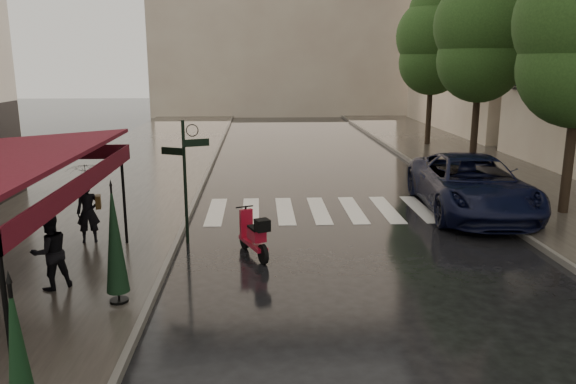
{
  "coord_description": "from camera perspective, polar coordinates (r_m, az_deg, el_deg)",
  "views": [
    {
      "loc": [
        0.61,
        -10.59,
        4.49
      ],
      "look_at": [
        1.31,
        2.56,
        1.4
      ],
      "focal_mm": 35.0,
      "sensor_mm": 36.0,
      "label": 1
    }
  ],
  "objects": [
    {
      "name": "signpost",
      "position": [
        13.96,
        -10.42,
        2.02
      ],
      "size": [
        1.17,
        0.29,
        3.1
      ],
      "color": "black",
      "rests_on": "ground"
    },
    {
      "name": "ground",
      "position": [
        11.52,
        -5.93,
        -9.81
      ],
      "size": [
        120.0,
        120.0,
        0.0
      ],
      "primitive_type": "plane",
      "color": "black",
      "rests_on": "ground"
    },
    {
      "name": "pedestrian_terrace",
      "position": [
        11.87,
        -23.0,
        -5.62
      ],
      "size": [
        0.93,
        0.9,
        1.51
      ],
      "primitive_type": "imported",
      "rotation": [
        0.0,
        0.0,
        3.83
      ],
      "color": "black",
      "rests_on": "sidewalk_near"
    },
    {
      "name": "sidewalk_far",
      "position": [
        24.95,
        19.75,
        2.19
      ],
      "size": [
        5.5,
        60.0,
        0.12
      ],
      "primitive_type": "cube",
      "color": "#38332D",
      "rests_on": "ground"
    },
    {
      "name": "scooter",
      "position": [
        13.13,
        -3.46,
        -4.49
      ],
      "size": [
        0.82,
        1.56,
        1.08
      ],
      "rotation": [
        0.0,
        0.0,
        0.38
      ],
      "color": "black",
      "rests_on": "ground"
    },
    {
      "name": "crosswalk",
      "position": [
        17.34,
        4.9,
        -1.82
      ],
      "size": [
        7.85,
        3.2,
        0.01
      ],
      "color": "silver",
      "rests_on": "ground"
    },
    {
      "name": "parasol_back",
      "position": [
        10.65,
        -17.2,
        -4.62
      ],
      "size": [
        0.42,
        0.42,
        2.26
      ],
      "color": "black",
      "rests_on": "sidewalk_near"
    },
    {
      "name": "parked_car",
      "position": [
        17.75,
        18.13,
        0.71
      ],
      "size": [
        3.25,
        6.32,
        1.71
      ],
      "primitive_type": "imported",
      "rotation": [
        0.0,
        0.0,
        -0.07
      ],
      "color": "black",
      "rests_on": "ground"
    },
    {
      "name": "sidewalk_near",
      "position": [
        23.58,
        -15.51,
        1.89
      ],
      "size": [
        6.0,
        60.0,
        0.12
      ],
      "primitive_type": "cube",
      "color": "#38332D",
      "rests_on": "ground"
    },
    {
      "name": "pedestrian_with_umbrella",
      "position": [
        14.38,
        -19.87,
        1.23
      ],
      "size": [
        1.07,
        1.08,
        2.37
      ],
      "rotation": [
        0.0,
        0.0,
        0.22
      ],
      "color": "black",
      "rests_on": "sidewalk_near"
    },
    {
      "name": "tree_far",
      "position": [
        30.97,
        14.51,
        14.59
      ],
      "size": [
        3.8,
        3.8,
        8.16
      ],
      "color": "black",
      "rests_on": "sidewalk_far"
    },
    {
      "name": "curb_near",
      "position": [
        23.11,
        -8.11,
        2.06
      ],
      "size": [
        0.12,
        60.0,
        0.16
      ],
      "primitive_type": "cube",
      "color": "#595651",
      "rests_on": "ground"
    },
    {
      "name": "tree_mid",
      "position": [
        24.3,
        19.11,
        15.11
      ],
      "size": [
        3.8,
        3.8,
        8.34
      ],
      "color": "black",
      "rests_on": "sidewalk_far"
    },
    {
      "name": "curb_far",
      "position": [
        24.01,
        13.58,
        2.24
      ],
      "size": [
        0.12,
        60.0,
        0.16
      ],
      "primitive_type": "cube",
      "color": "#595651",
      "rests_on": "ground"
    }
  ]
}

